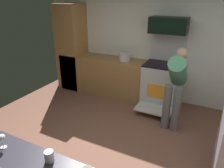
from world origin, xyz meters
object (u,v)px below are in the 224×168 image
Objects in this scene: microwave at (169,25)px; wine_glass_mid at (2,138)px; mug_coffee at (49,156)px; oven_range at (162,83)px; stock_pot at (125,57)px; person_cook at (176,83)px.

microwave is 3.49m from wine_glass_mid.
wine_glass_mid is 0.53m from mug_coffee.
mug_coffee is (-0.24, -3.18, 0.44)m from oven_range.
microwave reaches higher than oven_range.
stock_pot reaches higher than wine_glass_mid.
microwave is at bearing 116.55° from person_cook.
stock_pot is (-0.90, -0.08, -0.74)m from microwave.
person_cook reaches higher than mug_coffee.
oven_range is 14.76× the size of mug_coffee.
oven_range is at bearing -90.00° from microwave.
stock_pot is at bearing 92.37° from wine_glass_mid.
mug_coffee is at bearing -94.26° from oven_range.
person_cook is 13.29× the size of mug_coffee.
stock_pot is (-0.13, 3.25, -0.03)m from wine_glass_mid.
wine_glass_mid is at bearing -173.40° from mug_coffee.
wine_glass_mid is at bearing -87.63° from stock_pot.
oven_range is 0.87m from person_cook.
oven_range is 1.01m from stock_pot.
microwave is 6.98× the size of mug_coffee.
oven_range is 3.21m from mug_coffee.
microwave is at bearing 77.13° from wine_glass_mid.
stock_pot is (-0.90, 0.01, 0.47)m from oven_range.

